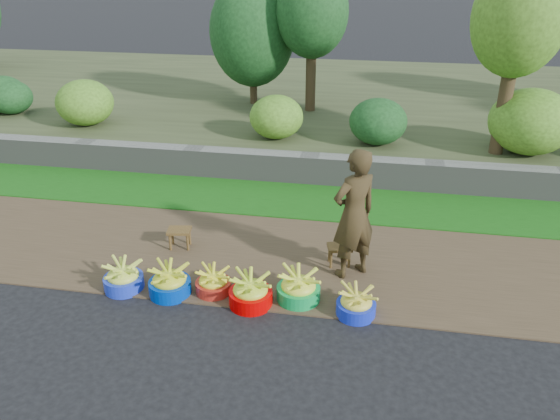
% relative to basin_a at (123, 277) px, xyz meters
% --- Properties ---
extents(ground_plane, '(120.00, 120.00, 0.00)m').
position_rel_basin_a_xyz_m(ground_plane, '(1.90, -0.18, -0.17)').
color(ground_plane, black).
rests_on(ground_plane, ground).
extents(dirt_shoulder, '(80.00, 2.50, 0.02)m').
position_rel_basin_a_xyz_m(dirt_shoulder, '(1.90, 1.07, -0.16)').
color(dirt_shoulder, '#4C3B27').
rests_on(dirt_shoulder, ground).
extents(grass_verge, '(80.00, 1.50, 0.04)m').
position_rel_basin_a_xyz_m(grass_verge, '(1.90, 3.07, -0.15)').
color(grass_verge, '#185B13').
rests_on(grass_verge, ground).
extents(retaining_wall, '(80.00, 0.35, 0.55)m').
position_rel_basin_a_xyz_m(retaining_wall, '(1.90, 3.92, 0.11)').
color(retaining_wall, slate).
rests_on(retaining_wall, ground).
extents(earth_bank, '(80.00, 10.00, 0.50)m').
position_rel_basin_a_xyz_m(earth_bank, '(1.90, 8.82, 0.08)').
color(earth_bank, '#3F4828').
rests_on(earth_bank, ground).
extents(vegetation, '(34.36, 7.62, 4.12)m').
position_rel_basin_a_xyz_m(vegetation, '(4.92, 7.47, 2.30)').
color(vegetation, '#3E2F1B').
rests_on(vegetation, earth_bank).
extents(basin_a, '(0.51, 0.51, 0.38)m').
position_rel_basin_a_xyz_m(basin_a, '(0.00, 0.00, 0.00)').
color(basin_a, blue).
rests_on(basin_a, ground).
extents(basin_b, '(0.53, 0.53, 0.40)m').
position_rel_basin_a_xyz_m(basin_b, '(0.63, -0.01, 0.01)').
color(basin_b, '#0033AF').
rests_on(basin_b, ground).
extents(basin_c, '(0.46, 0.46, 0.34)m').
position_rel_basin_a_xyz_m(basin_c, '(1.16, 0.11, -0.02)').
color(basin_c, '#AB2319').
rests_on(basin_c, ground).
extents(basin_d, '(0.54, 0.54, 0.40)m').
position_rel_basin_a_xyz_m(basin_d, '(1.68, -0.05, 0.01)').
color(basin_d, '#CE0000').
rests_on(basin_d, ground).
extents(basin_e, '(0.54, 0.54, 0.40)m').
position_rel_basin_a_xyz_m(basin_e, '(2.25, 0.14, 0.01)').
color(basin_e, '#0DA047').
rests_on(basin_e, ground).
extents(basin_f, '(0.47, 0.47, 0.35)m').
position_rel_basin_a_xyz_m(basin_f, '(2.96, -0.04, -0.01)').
color(basin_f, '#152BD1').
rests_on(basin_f, ground).
extents(stool_left, '(0.37, 0.30, 0.29)m').
position_rel_basin_a_xyz_m(stool_left, '(0.36, 1.13, 0.08)').
color(stool_left, brown).
rests_on(stool_left, dirt_shoulder).
extents(stool_right, '(0.37, 0.31, 0.29)m').
position_rel_basin_a_xyz_m(stool_right, '(2.68, 1.06, 0.08)').
color(stool_right, brown).
rests_on(stool_right, dirt_shoulder).
extents(vendor_woman, '(0.77, 0.73, 1.76)m').
position_rel_basin_a_xyz_m(vendor_woman, '(2.85, 0.85, 0.73)').
color(vendor_woman, black).
rests_on(vendor_woman, dirt_shoulder).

